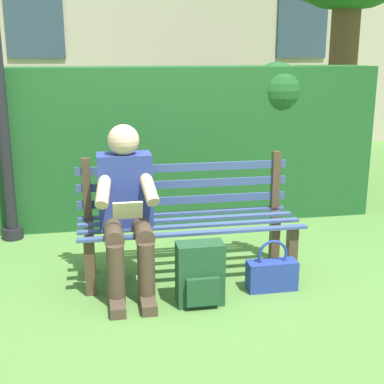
# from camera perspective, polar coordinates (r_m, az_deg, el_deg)

# --- Properties ---
(ground) EXTENTS (60.00, 60.00, 0.00)m
(ground) POSITION_cam_1_polar(r_m,az_deg,el_deg) (4.04, -0.26, -8.99)
(ground) COLOR #517F38
(park_bench) EXTENTS (1.63, 0.54, 0.89)m
(park_bench) POSITION_cam_1_polar(r_m,az_deg,el_deg) (3.96, -0.49, -2.70)
(park_bench) COLOR #4C3828
(park_bench) RESTS_ON ground
(person_seated) EXTENTS (0.44, 0.73, 1.16)m
(person_seated) POSITION_cam_1_polar(r_m,az_deg,el_deg) (3.69, -7.13, -1.39)
(person_seated) COLOR navy
(person_seated) RESTS_ON ground
(hedge_backdrop) EXTENTS (4.77, 0.66, 1.55)m
(hedge_backdrop) POSITION_cam_1_polar(r_m,az_deg,el_deg) (5.20, -6.32, 5.36)
(hedge_backdrop) COLOR #1E5123
(hedge_backdrop) RESTS_ON ground
(backpack) EXTENTS (0.31, 0.24, 0.43)m
(backpack) POSITION_cam_1_polar(r_m,az_deg,el_deg) (3.54, 0.88, -8.92)
(backpack) COLOR #1E4728
(backpack) RESTS_ON ground
(handbag) EXTENTS (0.35, 0.14, 0.37)m
(handbag) POSITION_cam_1_polar(r_m,az_deg,el_deg) (3.81, 8.66, -8.74)
(handbag) COLOR navy
(handbag) RESTS_ON ground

